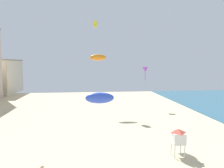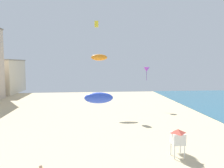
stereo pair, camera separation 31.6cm
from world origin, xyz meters
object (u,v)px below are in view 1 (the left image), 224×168
(kite_yellow_box, at_px, (95,24))
(kite_purple_delta, at_px, (145,69))
(kite_blue_parafoil, at_px, (100,98))
(kite_orange_parafoil_2, at_px, (98,57))
(lifeguard_stand, at_px, (178,137))

(kite_yellow_box, relative_size, kite_purple_delta, 0.42)
(kite_yellow_box, distance_m, kite_blue_parafoil, 24.33)
(kite_blue_parafoil, bearing_deg, kite_yellow_box, 88.98)
(kite_orange_parafoil_2, distance_m, kite_blue_parafoil, 20.49)
(kite_orange_parafoil_2, relative_size, kite_blue_parafoil, 1.21)
(kite_yellow_box, height_order, kite_orange_parafoil_2, kite_yellow_box)
(lifeguard_stand, height_order, kite_blue_parafoil, kite_blue_parafoil)
(kite_yellow_box, relative_size, kite_blue_parafoil, 0.46)
(kite_purple_delta, xyz_separation_m, kite_blue_parafoil, (-9.64, -23.11, -1.53))
(lifeguard_stand, distance_m, kite_purple_delta, 22.43)
(kite_orange_parafoil_2, bearing_deg, kite_yellow_box, 99.38)
(kite_purple_delta, bearing_deg, lifeguard_stand, -96.77)
(kite_blue_parafoil, bearing_deg, kite_orange_parafoil_2, 87.81)
(lifeguard_stand, xyz_separation_m, kite_orange_parafoil_2, (-6.30, 18.66, 7.50))
(lifeguard_stand, relative_size, kite_purple_delta, 1.03)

